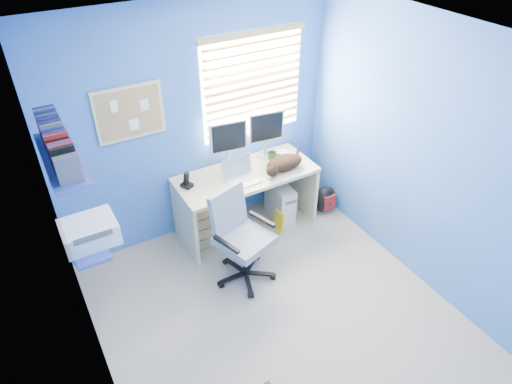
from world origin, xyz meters
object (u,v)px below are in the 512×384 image
office_chair (241,248)px  laptop (243,172)px  tower_pc (280,201)px  desk (246,201)px  cat (284,163)px

office_chair → laptop: bearing=59.1°
laptop → tower_pc: 0.82m
tower_pc → office_chair: office_chair is taller
desk → office_chair: (-0.40, -0.63, -0.01)m
tower_pc → office_chair: bearing=-139.7°
laptop → office_chair: bearing=-123.2°
laptop → cat: size_ratio=0.77×
tower_pc → office_chair: 1.04m
desk → cat: size_ratio=3.52×
desk → tower_pc: (0.43, -0.03, -0.14)m
office_chair → cat: bearing=31.8°
laptop → office_chair: 0.77m
desk → tower_pc: desk is taller
desk → office_chair: bearing=-122.7°
laptop → desk: bearing=48.2°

